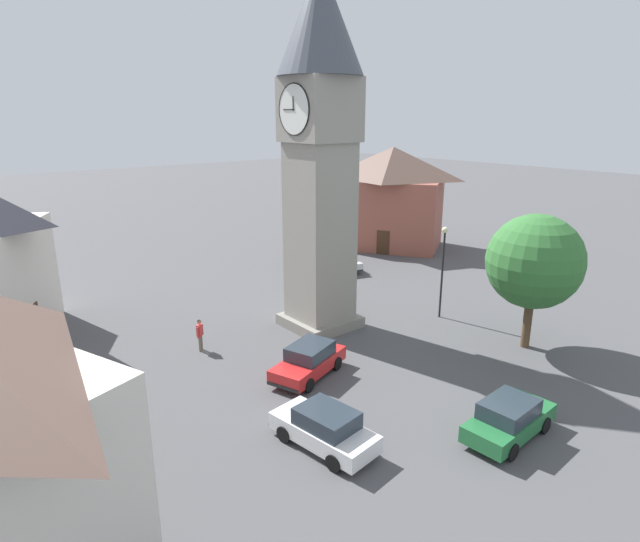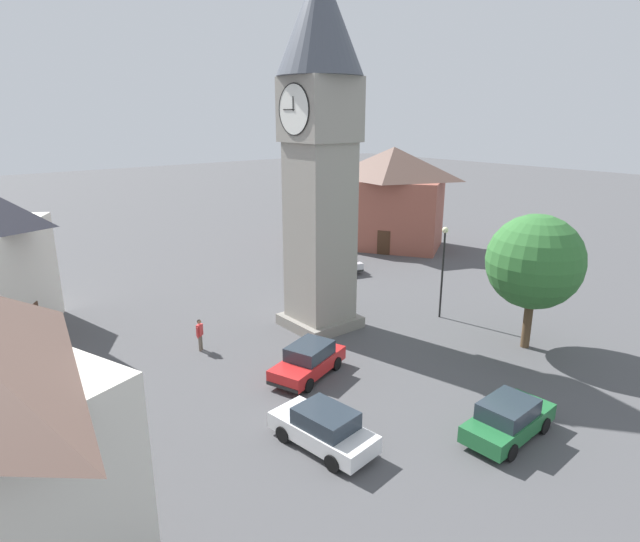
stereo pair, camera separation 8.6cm
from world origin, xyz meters
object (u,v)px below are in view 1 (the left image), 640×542
at_px(car_silver_kerb, 341,260).
at_px(building_terrace_right, 392,197).
at_px(lamp_post, 443,258).
at_px(tree, 535,262).
at_px(clock_tower, 320,126).
at_px(car_blue_kerb, 324,428).
at_px(car_red_corner, 509,419).
at_px(pedestrian, 200,332).
at_px(car_white_side, 309,361).

bearing_deg(car_silver_kerb, building_terrace_right, -71.68).
bearing_deg(lamp_post, building_terrace_right, -36.76).
distance_m(car_silver_kerb, lamp_post, 11.86).
bearing_deg(tree, clock_tower, 35.91).
xyz_separation_m(car_blue_kerb, lamp_post, (5.57, -13.54, 2.87)).
distance_m(clock_tower, lamp_post, 10.42).
bearing_deg(car_red_corner, car_blue_kerb, 56.02).
xyz_separation_m(car_silver_kerb, tree, (-16.83, 1.97, 3.83)).
bearing_deg(lamp_post, car_blue_kerb, 112.37).
distance_m(car_silver_kerb, pedestrian, 16.69).
height_order(clock_tower, car_silver_kerb, clock_tower).
distance_m(car_blue_kerb, tree, 14.18).
distance_m(car_blue_kerb, car_silver_kerb, 23.01).
height_order(pedestrian, lamp_post, lamp_post).
bearing_deg(building_terrace_right, car_silver_kerb, 108.32).
height_order(clock_tower, tree, clock_tower).
bearing_deg(pedestrian, lamp_post, -109.63).
height_order(clock_tower, car_white_side, clock_tower).
bearing_deg(car_white_side, car_red_corner, -161.59).
distance_m(tree, lamp_post, 5.59).
bearing_deg(car_blue_kerb, pedestrian, -1.57).
bearing_deg(car_red_corner, lamp_post, -39.50).
distance_m(car_silver_kerb, car_white_side, 17.64).
bearing_deg(lamp_post, car_red_corner, 140.50).
xyz_separation_m(car_red_corner, building_terrace_right, (23.59, -18.35, 3.80)).
height_order(car_blue_kerb, building_terrace_right, building_terrace_right).
relative_size(car_silver_kerb, car_red_corner, 1.05).
bearing_deg(clock_tower, lamp_post, -118.51).
relative_size(car_silver_kerb, pedestrian, 2.61).
xyz_separation_m(car_blue_kerb, car_white_side, (4.65, -2.91, 0.00)).
xyz_separation_m(car_white_side, building_terrace_right, (15.06, -21.19, 3.80)).
distance_m(car_blue_kerb, car_red_corner, 6.94).
bearing_deg(clock_tower, pedestrian, 79.64).
xyz_separation_m(pedestrian, lamp_post, (-4.73, -13.26, 2.62)).
xyz_separation_m(clock_tower, car_white_side, (-4.39, 4.24, -10.33)).
bearing_deg(pedestrian, tree, -127.44).
distance_m(car_white_side, tree, 12.29).
bearing_deg(car_red_corner, clock_tower, -6.17).
bearing_deg(car_silver_kerb, tree, 173.34).
bearing_deg(car_silver_kerb, lamp_post, 169.64).
bearing_deg(pedestrian, car_blue_kerb, 178.43).
relative_size(car_red_corner, car_white_side, 0.95).
relative_size(car_silver_kerb, car_white_side, 0.99).
height_order(car_blue_kerb, pedestrian, pedestrian).
bearing_deg(building_terrace_right, lamp_post, 143.24).
bearing_deg(tree, building_terrace_right, -28.03).
bearing_deg(building_terrace_right, clock_tower, 122.16).
bearing_deg(pedestrian, building_terrace_right, -68.45).
relative_size(clock_tower, car_red_corner, 4.52).
xyz_separation_m(car_silver_kerb, lamp_post, (-11.32, 2.07, 2.87)).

